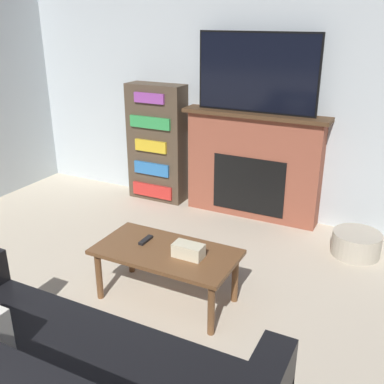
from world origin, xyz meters
The scene contains 8 objects.
wall_back centered at (0.00, 3.77, 1.35)m, with size 6.42×0.06×2.70m.
fireplace centered at (0.15, 3.63, 0.57)m, with size 1.52×0.28×1.13m.
tv centered at (0.15, 3.61, 1.51)m, with size 1.22×0.03×0.77m.
coffee_table centered at (0.12, 1.86, 0.37)m, with size 1.06×0.55×0.42m.
tissue_box centered at (0.31, 1.85, 0.47)m, with size 0.22×0.12×0.10m.
remote_control centered at (-0.09, 1.91, 0.44)m, with size 0.04×0.15×0.02m.
bookshelf centered at (-1.00, 3.61, 0.67)m, with size 0.67×0.29×1.34m.
storage_basket centered at (1.30, 3.24, 0.11)m, with size 0.43×0.43×0.21m.
Camera 1 is at (1.60, -0.66, 2.04)m, focal length 42.00 mm.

